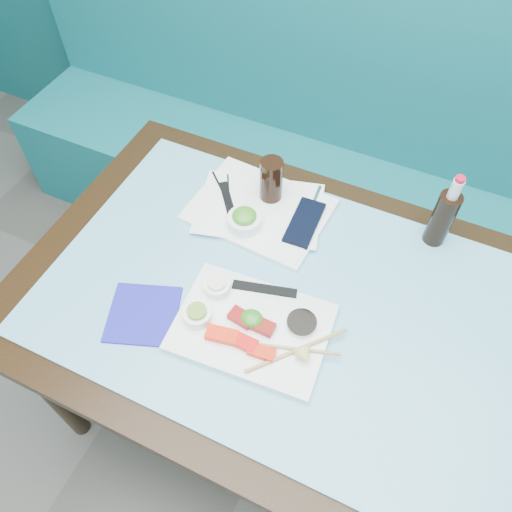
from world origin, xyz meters
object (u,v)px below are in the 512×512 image
at_px(dining_table, 290,319).
at_px(cola_glass, 271,180).
at_px(sashimi_plate, 252,328).
at_px(booth_bench, 367,187).
at_px(blue_napkin, 143,314).
at_px(serving_tray, 259,210).
at_px(seaweed_bowl, 244,221).
at_px(cola_bottle_body, 442,219).

xyz_separation_m(dining_table, cola_glass, (-0.19, 0.29, 0.17)).
bearing_deg(sashimi_plate, booth_bench, 82.35).
height_order(sashimi_plate, cola_glass, cola_glass).
height_order(dining_table, blue_napkin, blue_napkin).
relative_size(serving_tray, blue_napkin, 2.23).
bearing_deg(sashimi_plate, cola_glass, 103.70).
bearing_deg(dining_table, seaweed_bowl, 142.85).
xyz_separation_m(serving_tray, seaweed_bowl, (-0.01, -0.07, 0.03)).
xyz_separation_m(sashimi_plate, cola_glass, (-0.13, 0.40, 0.07)).
bearing_deg(cola_bottle_body, booth_bench, 118.45).
relative_size(dining_table, sashimi_plate, 3.92).
xyz_separation_m(sashimi_plate, blue_napkin, (-0.26, -0.07, -0.01)).
bearing_deg(booth_bench, serving_tray, -107.91).
height_order(dining_table, seaweed_bowl, seaweed_bowl).
bearing_deg(booth_bench, cola_glass, -108.64).
height_order(booth_bench, dining_table, booth_bench).
xyz_separation_m(dining_table, serving_tray, (-0.20, 0.23, 0.10)).
bearing_deg(cola_bottle_body, seaweed_bowl, -158.83).
height_order(serving_tray, seaweed_bowl, seaweed_bowl).
bearing_deg(cola_bottle_body, serving_tray, -166.78).
bearing_deg(cola_bottle_body, dining_table, -128.37).
height_order(serving_tray, cola_glass, cola_glass).
bearing_deg(sashimi_plate, blue_napkin, -167.94).
bearing_deg(seaweed_bowl, booth_bench, 73.18).
xyz_separation_m(sashimi_plate, cola_bottle_body, (0.33, 0.46, 0.07)).
distance_m(sashimi_plate, serving_tray, 0.37).
xyz_separation_m(serving_tray, cola_bottle_body, (0.47, 0.11, 0.08)).
height_order(cola_glass, blue_napkin, cola_glass).
bearing_deg(sashimi_plate, cola_bottle_body, 50.11).
distance_m(dining_table, seaweed_bowl, 0.29).
bearing_deg(seaweed_bowl, sashimi_plate, -61.04).
height_order(sashimi_plate, seaweed_bowl, seaweed_bowl).
height_order(dining_table, sashimi_plate, sashimi_plate).
height_order(booth_bench, seaweed_bowl, booth_bench).
xyz_separation_m(dining_table, sashimi_plate, (-0.06, -0.11, 0.10)).
relative_size(booth_bench, blue_napkin, 18.14).
bearing_deg(seaweed_bowl, cola_bottle_body, 21.17).
relative_size(seaweed_bowl, cola_glass, 0.70).
xyz_separation_m(booth_bench, seaweed_bowl, (-0.21, -0.68, 0.42)).
relative_size(sashimi_plate, serving_tray, 0.97).
bearing_deg(serving_tray, cola_glass, 83.63).
bearing_deg(booth_bench, sashimi_plate, -93.39).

